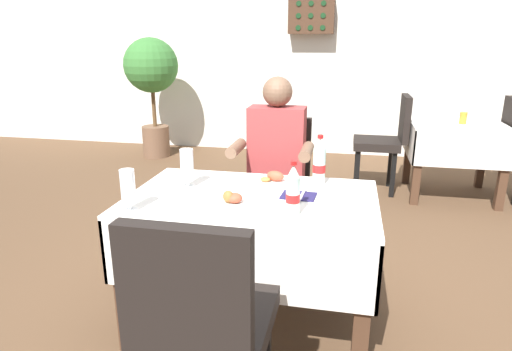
{
  "coord_description": "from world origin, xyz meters",
  "views": [
    {
      "loc": [
        0.39,
        -2.11,
        1.48
      ],
      "look_at": [
        -0.06,
        0.02,
        0.81
      ],
      "focal_mm": 30.92,
      "sensor_mm": 36.0,
      "label": 1
    }
  ],
  "objects": [
    {
      "name": "cola_bottle_primary",
      "position": [
        0.17,
        -0.28,
        0.84
      ],
      "size": [
        0.06,
        0.06,
        0.25
      ],
      "color": "silver",
      "rests_on": "main_dining_table"
    },
    {
      "name": "back_wall",
      "position": [
        0.0,
        3.86,
        1.36
      ],
      "size": [
        11.0,
        0.12,
        2.72
      ],
      "primitive_type": "cube",
      "color": "silver",
      "rests_on": "ground"
    },
    {
      "name": "napkin_cutlery_set",
      "position": [
        0.17,
        -0.04,
        0.73
      ],
      "size": [
        0.18,
        0.19,
        0.01
      ],
      "color": "#231E4C",
      "rests_on": "main_dining_table"
    },
    {
      "name": "plate_far_diner",
      "position": [
        -0.01,
        0.13,
        0.74
      ],
      "size": [
        0.26,
        0.26,
        0.07
      ],
      "color": "white",
      "rests_on": "main_dining_table"
    },
    {
      "name": "background_chair_left",
      "position": [
        0.78,
        2.32,
        0.55
      ],
      "size": [
        0.5,
        0.44,
        0.97
      ],
      "color": "black",
      "rests_on": "ground"
    },
    {
      "name": "chair_far_diner_seat",
      "position": [
        -0.06,
        0.7,
        0.55
      ],
      "size": [
        0.44,
        0.5,
        0.97
      ],
      "color": "black",
      "rests_on": "ground"
    },
    {
      "name": "beer_glass_middle",
      "position": [
        -0.42,
        -0.01,
        0.83
      ],
      "size": [
        0.07,
        0.07,
        0.21
      ],
      "color": "white",
      "rests_on": "main_dining_table"
    },
    {
      "name": "chair_near_camera_side",
      "position": [
        -0.06,
        -0.87,
        0.55
      ],
      "size": [
        0.44,
        0.5,
        0.97
      ],
      "color": "black",
      "rests_on": "ground"
    },
    {
      "name": "potted_plant_corner",
      "position": [
        -2.06,
        3.17,
        1.04
      ],
      "size": [
        0.68,
        0.68,
        1.51
      ],
      "color": "brown",
      "rests_on": "ground"
    },
    {
      "name": "plate_near_camera",
      "position": [
        -0.1,
        -0.22,
        0.74
      ],
      "size": [
        0.25,
        0.25,
        0.07
      ],
      "color": "white",
      "rests_on": "main_dining_table"
    },
    {
      "name": "ground_plane",
      "position": [
        0.0,
        0.0,
        0.0
      ],
      "size": [
        11.0,
        11.0,
        0.0
      ],
      "primitive_type": "plane",
      "color": "brown"
    },
    {
      "name": "beer_glass_left",
      "position": [
        -0.56,
        -0.39,
        0.83
      ],
      "size": [
        0.07,
        0.07,
        0.2
      ],
      "color": "white",
      "rests_on": "main_dining_table"
    },
    {
      "name": "cola_bottle_secondary",
      "position": [
        0.26,
        0.18,
        0.85
      ],
      "size": [
        0.07,
        0.07,
        0.27
      ],
      "color": "silver",
      "rests_on": "main_dining_table"
    },
    {
      "name": "background_table_tumbler",
      "position": [
        1.44,
        2.26,
        0.78
      ],
      "size": [
        0.06,
        0.06,
        0.11
      ],
      "primitive_type": "cylinder",
      "color": "#C68928",
      "rests_on": "background_dining_table"
    },
    {
      "name": "seated_diner_far",
      "position": [
        -0.05,
        0.59,
        0.71
      ],
      "size": [
        0.5,
        0.46,
        1.26
      ],
      "color": "#282D42",
      "rests_on": "ground"
    },
    {
      "name": "wall_bottle_rack",
      "position": [
        -0.12,
        3.69,
        1.76
      ],
      "size": [
        0.56,
        0.21,
        0.42
      ],
      "color": "#472D1E"
    },
    {
      "name": "main_dining_table",
      "position": [
        -0.06,
        -0.08,
        0.56
      ],
      "size": [
        1.24,
        0.79,
        0.73
      ],
      "color": "white",
      "rests_on": "ground"
    },
    {
      "name": "background_dining_table",
      "position": [
        1.41,
        2.32,
        0.54
      ],
      "size": [
        0.85,
        0.79,
        0.73
      ],
      "color": "white",
      "rests_on": "ground"
    }
  ]
}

